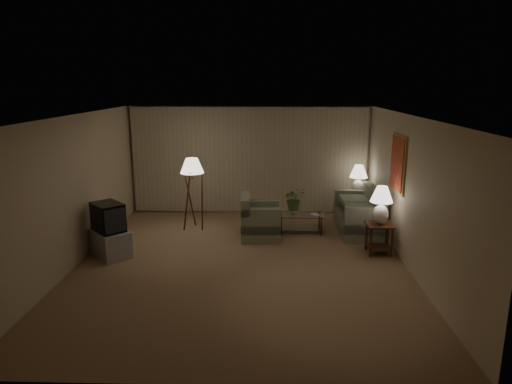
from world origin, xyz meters
TOP-DOWN VIEW (x-y plane):
  - ground at (0.00, 0.00)m, footprint 7.00×7.00m
  - room_shell at (0.02, 1.51)m, footprint 6.04×7.02m
  - sofa at (2.50, 1.94)m, footprint 1.72×0.87m
  - armchair at (0.32, 1.46)m, footprint 0.94×0.90m
  - side_table_near at (2.65, 0.59)m, footprint 0.50×0.50m
  - side_table_far at (2.65, 2.90)m, footprint 0.55×0.46m
  - table_lamp_near at (2.65, 0.59)m, footprint 0.43×0.43m
  - table_lamp_far at (2.65, 2.90)m, footprint 0.43×0.43m
  - coffee_table at (1.22, 1.84)m, footprint 1.01×0.55m
  - tv_cabinet at (-2.55, 0.33)m, footprint 1.37×1.37m
  - crt_tv at (-2.55, 0.33)m, footprint 1.08×1.08m
  - floor_lamp at (-1.21, 2.04)m, footprint 0.53×0.53m
  - ottoman at (0.51, 1.99)m, footprint 0.59×0.59m
  - vase at (1.07, 1.84)m, footprint 0.14×0.14m
  - flowers at (1.07, 1.84)m, footprint 0.57×0.53m
  - book at (1.47, 1.74)m, footprint 0.25×0.26m

SIDE VIEW (x-z plane):
  - ground at x=0.00m, z-range 0.00..0.00m
  - ottoman at x=0.51m, z-range 0.00..0.37m
  - tv_cabinet at x=-2.55m, z-range 0.00..0.50m
  - coffee_table at x=1.22m, z-range 0.07..0.48m
  - armchair at x=0.32m, z-range 0.00..0.73m
  - sofa at x=2.50m, z-range 0.00..0.76m
  - side_table_near at x=2.65m, z-range 0.11..0.71m
  - side_table_far at x=2.65m, z-range 0.11..0.71m
  - book at x=1.47m, z-range 0.41..0.43m
  - vase at x=1.07m, z-range 0.41..0.56m
  - crt_tv at x=-2.55m, z-range 0.50..1.04m
  - flowers at x=1.07m, z-range 0.56..1.07m
  - floor_lamp at x=-1.21m, z-range 0.04..1.66m
  - table_lamp_far at x=2.65m, z-range 0.67..1.41m
  - table_lamp_near at x=2.65m, z-range 0.67..1.41m
  - room_shell at x=0.02m, z-range 0.39..3.11m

